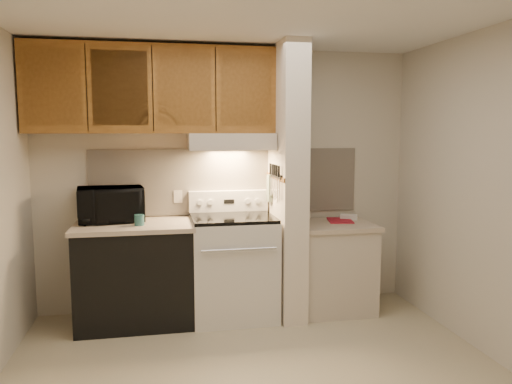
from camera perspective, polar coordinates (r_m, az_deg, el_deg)
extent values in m
plane|color=#C0B391|center=(3.77, 0.15, -20.17)|extent=(3.60, 3.60, 0.00)
plane|color=white|center=(3.45, 0.17, 20.06)|extent=(3.60, 3.60, 0.00)
cube|color=beige|center=(4.86, -3.28, 1.41)|extent=(3.60, 2.50, 0.02)
cube|color=beige|center=(4.13, 25.47, -0.24)|extent=(0.02, 3.00, 2.50)
cube|color=beige|center=(4.85, -3.26, 1.22)|extent=(2.60, 0.02, 0.63)
cube|color=silver|center=(4.67, -2.63, -8.70)|extent=(0.76, 0.65, 0.92)
cube|color=black|center=(4.35, -2.01, -9.30)|extent=(0.50, 0.01, 0.30)
cylinder|color=silver|center=(4.26, -1.94, -6.60)|extent=(0.65, 0.02, 0.02)
cube|color=black|center=(4.56, -2.66, -2.94)|extent=(0.74, 0.64, 0.03)
cube|color=silver|center=(4.82, -3.16, -1.02)|extent=(0.76, 0.08, 0.20)
cube|color=black|center=(4.78, -3.10, -1.09)|extent=(0.10, 0.01, 0.04)
cylinder|color=silver|center=(4.75, -6.44, -1.18)|extent=(0.05, 0.02, 0.05)
cylinder|color=silver|center=(4.76, -5.24, -1.15)|extent=(0.05, 0.02, 0.05)
cylinder|color=silver|center=(4.81, -0.96, -1.04)|extent=(0.05, 0.02, 0.05)
cylinder|color=silver|center=(4.82, 0.20, -1.01)|extent=(0.05, 0.02, 0.05)
cube|color=black|center=(4.64, -13.60, -9.29)|extent=(1.00, 0.63, 0.87)
cube|color=#C6B199|center=(4.54, -13.76, -3.77)|extent=(1.04, 0.67, 0.04)
cube|color=black|center=(4.74, -14.65, -3.02)|extent=(0.22, 0.12, 0.01)
cylinder|color=#295D5F|center=(4.43, -13.20, -3.14)|extent=(0.09, 0.09, 0.09)
cube|color=beige|center=(4.81, -8.90, -0.52)|extent=(0.08, 0.01, 0.12)
imported|color=black|center=(4.66, -16.28, -1.36)|extent=(0.61, 0.46, 0.31)
cube|color=#F1E1CC|center=(4.61, 3.60, 1.11)|extent=(0.22, 0.70, 2.50)
cube|color=#945C24|center=(4.58, 2.20, 1.71)|extent=(0.01, 0.70, 0.04)
cube|color=black|center=(4.53, 2.27, 1.90)|extent=(0.02, 0.42, 0.04)
cube|color=silver|center=(4.38, 2.60, 0.41)|extent=(0.01, 0.03, 0.16)
cylinder|color=black|center=(4.36, 2.63, 2.36)|extent=(0.02, 0.02, 0.10)
cube|color=silver|center=(4.46, 2.37, 0.39)|extent=(0.01, 0.04, 0.18)
cylinder|color=black|center=(4.46, 2.34, 2.46)|extent=(0.02, 0.02, 0.10)
cube|color=silver|center=(4.53, 2.15, 0.38)|extent=(0.01, 0.04, 0.20)
cylinder|color=black|center=(4.53, 2.10, 2.54)|extent=(0.02, 0.02, 0.10)
cube|color=silver|center=(4.61, 1.90, 0.75)|extent=(0.01, 0.04, 0.16)
cylinder|color=black|center=(4.59, 1.93, 2.60)|extent=(0.02, 0.02, 0.10)
cube|color=silver|center=(4.69, 1.68, 0.73)|extent=(0.01, 0.04, 0.18)
cylinder|color=black|center=(4.69, 1.66, 2.69)|extent=(0.02, 0.02, 0.10)
cube|color=gray|center=(4.76, 1.54, 0.44)|extent=(0.03, 0.11, 0.25)
cube|color=beige|center=(4.91, 8.79, -8.65)|extent=(0.70, 0.60, 0.81)
cube|color=#C6B199|center=(4.81, 8.88, -3.77)|extent=(0.74, 0.64, 0.04)
cube|color=#AB1A2A|center=(4.93, 9.59, -3.22)|extent=(0.28, 0.35, 0.01)
cube|color=white|center=(5.05, 10.55, -2.82)|extent=(0.20, 0.17, 0.04)
cube|color=beige|center=(4.62, -2.94, 5.78)|extent=(0.78, 0.44, 0.15)
cube|color=beige|center=(4.41, -2.55, 5.15)|extent=(0.78, 0.04, 0.06)
cube|color=#945C24|center=(4.63, -11.71, 11.35)|extent=(2.18, 0.33, 0.77)
cube|color=#945C24|center=(4.55, -22.27, 11.06)|extent=(0.46, 0.01, 0.63)
cube|color=black|center=(4.51, -18.81, 11.25)|extent=(0.01, 0.01, 0.73)
cube|color=#945C24|center=(4.48, -15.28, 11.40)|extent=(0.46, 0.01, 0.63)
cube|color=black|center=(4.47, -11.73, 11.51)|extent=(0.01, 0.01, 0.73)
cube|color=#945C24|center=(4.48, -8.17, 11.58)|extent=(0.46, 0.01, 0.63)
cube|color=black|center=(4.50, -4.63, 11.60)|extent=(0.01, 0.01, 0.73)
cube|color=#945C24|center=(4.54, -1.14, 11.58)|extent=(0.46, 0.01, 0.63)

